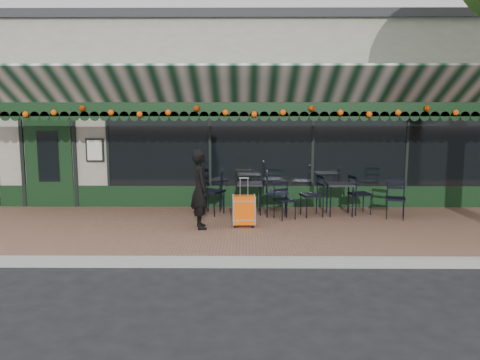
{
  "coord_description": "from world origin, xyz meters",
  "views": [
    {
      "loc": [
        -0.2,
        -7.87,
        2.56
      ],
      "look_at": [
        -0.28,
        1.6,
        1.15
      ],
      "focal_mm": 38.0,
      "sensor_mm": 36.0,
      "label": 1
    }
  ],
  "objects_px": {
    "chair_b_left": "(213,192)",
    "chair_b_front": "(285,201)",
    "chair_a_right": "(360,194)",
    "suitcase": "(244,211)",
    "woman": "(201,189)",
    "cafe_table_b": "(250,186)",
    "chair_solo": "(211,192)",
    "chair_a_front": "(396,199)",
    "chair_a_left": "(312,195)",
    "chair_b_right": "(277,193)",
    "cafe_table_a": "(340,187)"
  },
  "relations": [
    {
      "from": "chair_a_right",
      "to": "chair_solo",
      "type": "distance_m",
      "value": 3.3
    },
    {
      "from": "cafe_table_b",
      "to": "chair_a_front",
      "type": "bearing_deg",
      "value": -8.83
    },
    {
      "from": "chair_b_left",
      "to": "chair_b_front",
      "type": "xyz_separation_m",
      "value": [
        1.57,
        -0.88,
        -0.03
      ]
    },
    {
      "from": "chair_a_right",
      "to": "chair_solo",
      "type": "height_order",
      "value": "chair_solo"
    },
    {
      "from": "suitcase",
      "to": "chair_b_left",
      "type": "bearing_deg",
      "value": 111.39
    },
    {
      "from": "chair_a_front",
      "to": "chair_solo",
      "type": "relative_size",
      "value": 0.83
    },
    {
      "from": "chair_a_front",
      "to": "chair_b_front",
      "type": "height_order",
      "value": "chair_a_front"
    },
    {
      "from": "chair_b_right",
      "to": "cafe_table_b",
      "type": "bearing_deg",
      "value": 73.7
    },
    {
      "from": "chair_a_front",
      "to": "chair_b_front",
      "type": "relative_size",
      "value": 1.05
    },
    {
      "from": "cafe_table_a",
      "to": "chair_a_front",
      "type": "relative_size",
      "value": 0.84
    },
    {
      "from": "chair_b_right",
      "to": "chair_b_left",
      "type": "bearing_deg",
      "value": 71.65
    },
    {
      "from": "woman",
      "to": "cafe_table_a",
      "type": "bearing_deg",
      "value": -80.93
    },
    {
      "from": "chair_a_front",
      "to": "chair_b_front",
      "type": "distance_m",
      "value": 2.36
    },
    {
      "from": "chair_a_right",
      "to": "cafe_table_a",
      "type": "bearing_deg",
      "value": 90.51
    },
    {
      "from": "chair_a_right",
      "to": "chair_a_front",
      "type": "height_order",
      "value": "chair_a_right"
    },
    {
      "from": "woman",
      "to": "suitcase",
      "type": "relative_size",
      "value": 1.59
    },
    {
      "from": "woman",
      "to": "chair_b_left",
      "type": "distance_m",
      "value": 1.74
    },
    {
      "from": "woman",
      "to": "cafe_table_b",
      "type": "bearing_deg",
      "value": -48.88
    },
    {
      "from": "woman",
      "to": "chair_b_left",
      "type": "relative_size",
      "value": 1.83
    },
    {
      "from": "cafe_table_a",
      "to": "chair_a_right",
      "type": "distance_m",
      "value": 0.53
    },
    {
      "from": "chair_a_right",
      "to": "chair_b_left",
      "type": "xyz_separation_m",
      "value": [
        -3.28,
        0.35,
        -0.01
      ]
    },
    {
      "from": "chair_a_left",
      "to": "chair_b_left",
      "type": "height_order",
      "value": "chair_a_left"
    },
    {
      "from": "chair_a_front",
      "to": "chair_b_front",
      "type": "xyz_separation_m",
      "value": [
        -2.36,
        -0.07,
        -0.02
      ]
    },
    {
      "from": "chair_b_left",
      "to": "chair_b_right",
      "type": "bearing_deg",
      "value": 71.66
    },
    {
      "from": "chair_a_left",
      "to": "chair_solo",
      "type": "height_order",
      "value": "chair_solo"
    },
    {
      "from": "chair_a_right",
      "to": "chair_b_left",
      "type": "bearing_deg",
      "value": 69.61
    },
    {
      "from": "chair_a_left",
      "to": "chair_b_left",
      "type": "bearing_deg",
      "value": -118.85
    },
    {
      "from": "cafe_table_b",
      "to": "chair_solo",
      "type": "bearing_deg",
      "value": -173.18
    },
    {
      "from": "cafe_table_b",
      "to": "chair_b_front",
      "type": "height_order",
      "value": "chair_b_front"
    },
    {
      "from": "chair_a_right",
      "to": "chair_a_front",
      "type": "relative_size",
      "value": 1.05
    },
    {
      "from": "cafe_table_a",
      "to": "cafe_table_b",
      "type": "xyz_separation_m",
      "value": [
        -1.97,
        0.15,
        -0.01
      ]
    },
    {
      "from": "cafe_table_b",
      "to": "chair_a_left",
      "type": "bearing_deg",
      "value": -10.76
    },
    {
      "from": "chair_b_front",
      "to": "chair_b_left",
      "type": "bearing_deg",
      "value": 122.64
    },
    {
      "from": "cafe_table_b",
      "to": "chair_a_right",
      "type": "distance_m",
      "value": 2.45
    },
    {
      "from": "cafe_table_b",
      "to": "chair_a_right",
      "type": "bearing_deg",
      "value": -0.5
    },
    {
      "from": "chair_a_right",
      "to": "chair_b_front",
      "type": "bearing_deg",
      "value": 93.04
    },
    {
      "from": "chair_a_right",
      "to": "chair_b_front",
      "type": "height_order",
      "value": "chair_a_right"
    },
    {
      "from": "chair_a_right",
      "to": "chair_b_right",
      "type": "xyz_separation_m",
      "value": [
        -1.85,
        -0.17,
        0.07
      ]
    },
    {
      "from": "chair_a_right",
      "to": "chair_b_left",
      "type": "distance_m",
      "value": 3.3
    },
    {
      "from": "chair_b_right",
      "to": "chair_b_front",
      "type": "xyz_separation_m",
      "value": [
        0.15,
        -0.36,
        -0.11
      ]
    },
    {
      "from": "cafe_table_a",
      "to": "cafe_table_b",
      "type": "distance_m",
      "value": 1.98
    },
    {
      "from": "woman",
      "to": "chair_a_left",
      "type": "bearing_deg",
      "value": -77.89
    },
    {
      "from": "chair_b_left",
      "to": "chair_b_front",
      "type": "relative_size",
      "value": 1.07
    },
    {
      "from": "suitcase",
      "to": "cafe_table_a",
      "type": "xyz_separation_m",
      "value": [
        2.1,
        1.12,
        0.3
      ]
    },
    {
      "from": "woman",
      "to": "suitcase",
      "type": "height_order",
      "value": "woman"
    },
    {
      "from": "chair_solo",
      "to": "chair_a_right",
      "type": "bearing_deg",
      "value": -61.27
    },
    {
      "from": "chair_a_right",
      "to": "suitcase",
      "type": "bearing_deg",
      "value": 101.51
    },
    {
      "from": "chair_a_right",
      "to": "chair_b_right",
      "type": "bearing_deg",
      "value": 81.04
    },
    {
      "from": "cafe_table_a",
      "to": "chair_b_right",
      "type": "bearing_deg",
      "value": -178.03
    },
    {
      "from": "cafe_table_b",
      "to": "chair_solo",
      "type": "height_order",
      "value": "chair_solo"
    }
  ]
}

